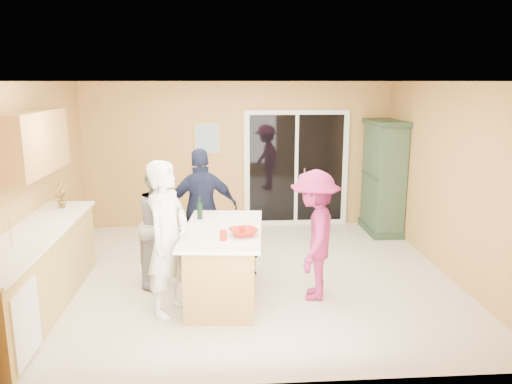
{
  "coord_description": "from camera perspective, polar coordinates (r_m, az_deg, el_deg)",
  "views": [
    {
      "loc": [
        -0.31,
        -6.4,
        2.6
      ],
      "look_at": [
        0.15,
        0.1,
        1.15
      ],
      "focal_mm": 35.0,
      "sensor_mm": 36.0,
      "label": 1
    }
  ],
  "objects": [
    {
      "name": "floor",
      "position": [
        6.91,
        -1.2,
        -9.54
      ],
      "size": [
        5.5,
        5.5,
        0.0
      ],
      "primitive_type": "plane",
      "color": "beige",
      "rests_on": "ground"
    },
    {
      "name": "ceiling",
      "position": [
        6.41,
        -1.31,
        12.54
      ],
      "size": [
        5.5,
        5.0,
        0.1
      ],
      "primitive_type": "cube",
      "color": "white",
      "rests_on": "wall_back"
    },
    {
      "name": "wall_back",
      "position": [
        9.0,
        -2.04,
        4.24
      ],
      "size": [
        5.5,
        0.1,
        2.6
      ],
      "primitive_type": "cube",
      "color": "#E7B75F",
      "rests_on": "ground"
    },
    {
      "name": "wall_front",
      "position": [
        4.12,
        0.48,
        -5.85
      ],
      "size": [
        5.5,
        0.1,
        2.6
      ],
      "primitive_type": "cube",
      "color": "#E7B75F",
      "rests_on": "ground"
    },
    {
      "name": "wall_left",
      "position": [
        6.97,
        -24.46,
        0.66
      ],
      "size": [
        0.1,
        5.0,
        2.6
      ],
      "primitive_type": "cube",
      "color": "#E7B75F",
      "rests_on": "ground"
    },
    {
      "name": "wall_right",
      "position": [
        7.21,
        21.14,
        1.31
      ],
      "size": [
        0.1,
        5.0,
        2.6
      ],
      "primitive_type": "cube",
      "color": "#E7B75F",
      "rests_on": "ground"
    },
    {
      "name": "left_cabinet_run",
      "position": [
        6.14,
        -24.43,
        -9.0
      ],
      "size": [
        0.65,
        3.05,
        1.24
      ],
      "color": "#B79547",
      "rests_on": "floor"
    },
    {
      "name": "upper_cabinets",
      "position": [
        6.64,
        -24.07,
        5.19
      ],
      "size": [
        0.35,
        1.6,
        0.75
      ],
      "primitive_type": "cube",
      "color": "#B79547",
      "rests_on": "wall_left"
    },
    {
      "name": "sliding_door",
      "position": [
        9.1,
        4.61,
        2.7
      ],
      "size": [
        1.9,
        0.07,
        2.1
      ],
      "color": "silver",
      "rests_on": "floor"
    },
    {
      "name": "framed_picture",
      "position": [
        8.93,
        -5.59,
        6.07
      ],
      "size": [
        0.46,
        0.04,
        0.56
      ],
      "color": "tan",
      "rests_on": "wall_back"
    },
    {
      "name": "kitchen_island",
      "position": [
        6.13,
        -3.73,
        -8.36
      ],
      "size": [
        1.05,
        1.75,
        0.88
      ],
      "rotation": [
        0.0,
        0.0,
        -0.09
      ],
      "color": "#B79547",
      "rests_on": "floor"
    },
    {
      "name": "green_hutch",
      "position": [
        8.91,
        14.34,
        1.5
      ],
      "size": [
        0.56,
        1.06,
        1.96
      ],
      "color": "#243A27",
      "rests_on": "floor"
    },
    {
      "name": "woman_white",
      "position": [
        5.68,
        -10.06,
        -5.26
      ],
      "size": [
        0.67,
        0.76,
        1.76
      ],
      "primitive_type": "imported",
      "rotation": [
        0.0,
        0.0,
        1.11
      ],
      "color": "white",
      "rests_on": "floor"
    },
    {
      "name": "woman_grey",
      "position": [
        6.57,
        -10.73,
        -3.6
      ],
      "size": [
        0.78,
        0.9,
        1.6
      ],
      "primitive_type": "imported",
      "rotation": [
        0.0,
        0.0,
        1.32
      ],
      "color": "#969698",
      "rests_on": "floor"
    },
    {
      "name": "woman_navy",
      "position": [
        7.01,
        -6.15,
        -1.96
      ],
      "size": [
        1.06,
        0.59,
        1.71
      ],
      "primitive_type": "imported",
      "rotation": [
        0.0,
        0.0,
        3.32
      ],
      "color": "#161A32",
      "rests_on": "floor"
    },
    {
      "name": "woman_magenta",
      "position": [
        6.05,
        6.69,
        -4.93
      ],
      "size": [
        0.84,
        1.14,
        1.58
      ],
      "primitive_type": "imported",
      "rotation": [
        0.0,
        0.0,
        -1.84
      ],
      "color": "#982157",
      "rests_on": "floor"
    },
    {
      "name": "serving_bowl",
      "position": [
        5.69,
        -1.45,
        -4.6
      ],
      "size": [
        0.41,
        0.41,
        0.08
      ],
      "primitive_type": "imported",
      "rotation": [
        0.0,
        0.0,
        0.36
      ],
      "color": "#B42214",
      "rests_on": "kitchen_island"
    },
    {
      "name": "tulip_vase",
      "position": [
        7.13,
        -21.41,
        -0.3
      ],
      "size": [
        0.22,
        0.17,
        0.36
      ],
      "primitive_type": "imported",
      "rotation": [
        0.0,
        0.0,
        0.23
      ],
      "color": "#A62410",
      "rests_on": "left_cabinet_run"
    },
    {
      "name": "tumbler_near",
      "position": [
        5.53,
        -3.77,
        -4.96
      ],
      "size": [
        0.1,
        0.1,
        0.11
      ],
      "primitive_type": "cylinder",
      "rotation": [
        0.0,
        0.0,
        -0.38
      ],
      "color": "#B42214",
      "rests_on": "kitchen_island"
    },
    {
      "name": "tumbler_far",
      "position": [
        5.71,
        -1.58,
        -4.42
      ],
      "size": [
        0.08,
        0.08,
        0.1
      ],
      "primitive_type": "cylinder",
      "rotation": [
        0.0,
        0.0,
        0.07
      ],
      "color": "#B42214",
      "rests_on": "kitchen_island"
    },
    {
      "name": "wine_bottle",
      "position": [
        6.37,
        -6.44,
        -2.09
      ],
      "size": [
        0.07,
        0.07,
        0.3
      ],
      "rotation": [
        0.0,
        0.0,
        -0.01
      ],
      "color": "black",
      "rests_on": "kitchen_island"
    },
    {
      "name": "white_plate",
      "position": [
        5.6,
        -5.75,
        -5.28
      ],
      "size": [
        0.23,
        0.23,
        0.01
      ],
      "primitive_type": "cylinder",
      "rotation": [
        0.0,
        0.0,
        0.07
      ],
      "color": "silver",
      "rests_on": "kitchen_island"
    }
  ]
}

